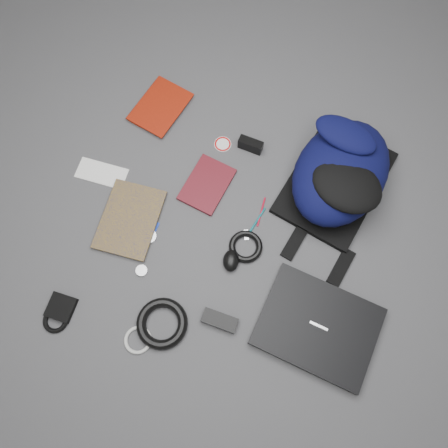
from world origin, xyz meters
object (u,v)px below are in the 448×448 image
(dvd_case, at_px, (207,185))
(comic_book, at_px, (104,213))
(laptop, at_px, (318,326))
(mouse, at_px, (231,261))
(power_brick, at_px, (220,320))
(backpack, at_px, (341,172))
(textbook_red, at_px, (142,97))
(compact_camera, at_px, (251,145))
(pouch, at_px, (61,307))

(dvd_case, bearing_deg, comic_book, -135.39)
(laptop, height_order, mouse, mouse)
(power_brick, bearing_deg, laptop, 16.23)
(dvd_case, bearing_deg, mouse, -45.61)
(backpack, distance_m, laptop, 0.57)
(dvd_case, xyz_separation_m, mouse, (0.18, -0.27, 0.01))
(textbook_red, xyz_separation_m, mouse, (0.56, -0.58, 0.01))
(backpack, relative_size, dvd_case, 2.38)
(dvd_case, xyz_separation_m, power_brick, (0.20, -0.49, 0.01))
(comic_book, bearing_deg, textbook_red, 92.26)
(compact_camera, bearing_deg, pouch, -114.20)
(laptop, xyz_separation_m, power_brick, (-0.34, -0.08, -0.00))
(backpack, bearing_deg, pouch, -123.25)
(comic_book, height_order, dvd_case, comic_book)
(textbook_red, relative_size, mouse, 2.96)
(dvd_case, relative_size, compact_camera, 2.21)
(mouse, relative_size, power_brick, 0.66)
(comic_book, bearing_deg, compact_camera, 41.67)
(pouch, bearing_deg, power_brick, 11.72)
(dvd_case, relative_size, power_brick, 1.73)
(dvd_case, distance_m, power_brick, 0.53)
(compact_camera, xyz_separation_m, pouch, (-0.48, -0.82, -0.02))
(textbook_red, height_order, mouse, mouse)
(compact_camera, relative_size, mouse, 1.19)
(mouse, bearing_deg, power_brick, -94.97)
(textbook_red, bearing_deg, dvd_case, -23.65)
(comic_book, distance_m, compact_camera, 0.64)
(backpack, distance_m, comic_book, 0.91)
(compact_camera, bearing_deg, power_brick, -77.29)
(backpack, xyz_separation_m, textbook_red, (-0.86, 0.16, -0.09))
(laptop, relative_size, dvd_case, 1.84)
(pouch, bearing_deg, dvd_case, 59.27)
(textbook_red, xyz_separation_m, compact_camera, (0.50, -0.10, 0.01))
(backpack, height_order, compact_camera, backpack)
(laptop, height_order, pouch, laptop)
(backpack, height_order, dvd_case, backpack)
(textbook_red, height_order, dvd_case, textbook_red)
(backpack, relative_size, compact_camera, 5.24)
(laptop, xyz_separation_m, textbook_red, (-0.92, 0.72, -0.01))
(textbook_red, bearing_deg, mouse, -30.95)
(comic_book, xyz_separation_m, pouch, (-0.01, -0.38, 0.00))
(power_brick, distance_m, pouch, 0.57)
(backpack, height_order, power_brick, backpack)
(pouch, bearing_deg, comic_book, 87.79)
(mouse, distance_m, power_brick, 0.22)
(comic_book, relative_size, dvd_case, 1.34)
(laptop, bearing_deg, compact_camera, 132.28)
(comic_book, distance_m, dvd_case, 0.41)
(backpack, distance_m, dvd_case, 0.51)
(mouse, bearing_deg, laptop, -32.14)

